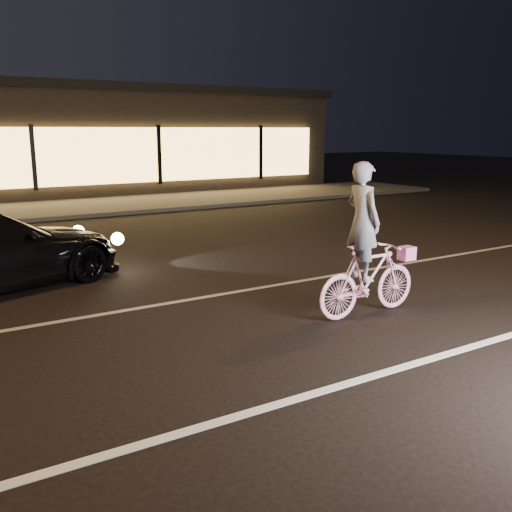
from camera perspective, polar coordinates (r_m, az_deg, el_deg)
ground at (r=7.18m, az=2.47°, el=-7.98°), size 90.00×90.00×0.00m
lane_stripe_near at (r=6.09m, az=10.57°, el=-12.02°), size 60.00×0.12×0.01m
lane_stripe_far at (r=8.82m, az=-4.84°, el=-4.06°), size 60.00×0.10×0.01m
sidewalk at (r=19.10m, az=-20.00°, el=4.38°), size 30.00×4.00×0.12m
storefront at (r=24.82m, az=-23.29°, el=10.67°), size 25.40×8.42×4.20m
cyclist at (r=7.90m, az=11.01°, el=-0.59°), size 1.68×0.58×2.12m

